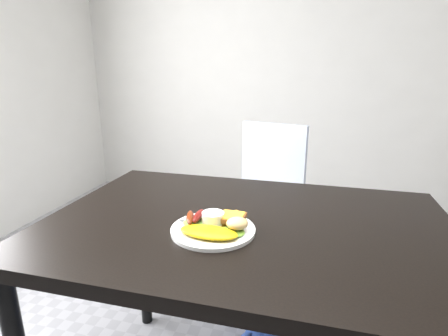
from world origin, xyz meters
TOP-DOWN VIEW (x-y plane):
  - room_back_panel at (0.00, 2.25)m, footprint 4.00×0.04m
  - dining_table at (0.00, 0.00)m, footprint 1.20×0.80m
  - dining_chair at (-0.04, 0.80)m, footprint 0.46×0.46m
  - person at (0.16, 0.72)m, footprint 0.61×0.46m
  - plate at (-0.08, -0.10)m, footprint 0.24×0.24m
  - lettuce_left at (-0.13, -0.08)m, footprint 0.09×0.08m
  - lettuce_right at (-0.02, -0.11)m, footprint 0.09×0.09m
  - omelette at (-0.07, -0.14)m, footprint 0.17×0.08m
  - sausage_a at (-0.15, -0.09)m, footprint 0.05×0.09m
  - sausage_b at (-0.13, -0.07)m, footprint 0.02×0.09m
  - ramekin at (-0.08, -0.07)m, footprint 0.07×0.07m
  - toast_a at (-0.04, -0.04)m, footprint 0.10×0.10m
  - toast_b at (-0.03, -0.06)m, footprint 0.07×0.07m
  - potato_salad at (-0.01, -0.10)m, footprint 0.08×0.07m
  - fork at (-0.11, -0.11)m, footprint 0.14×0.07m

SIDE VIEW (x-z plane):
  - dining_chair at x=-0.04m, z-range 0.43..0.47m
  - dining_table at x=0.00m, z-range 0.71..0.75m
  - plate at x=-0.08m, z-range 0.75..0.76m
  - fork at x=-0.11m, z-range 0.76..0.77m
  - lettuce_right at x=-0.02m, z-range 0.76..0.77m
  - lettuce_left at x=-0.13m, z-range 0.76..0.77m
  - person at x=0.16m, z-range 0.00..1.54m
  - toast_a at x=-0.04m, z-range 0.76..0.78m
  - omelette at x=-0.07m, z-range 0.76..0.78m
  - ramekin at x=-0.08m, z-range 0.76..0.80m
  - toast_b at x=-0.03m, z-range 0.78..0.79m
  - sausage_a at x=-0.15m, z-range 0.77..0.79m
  - sausage_b at x=-0.13m, z-range 0.77..0.79m
  - potato_salad at x=-0.01m, z-range 0.77..0.80m
  - room_back_panel at x=0.00m, z-range 0.00..2.70m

